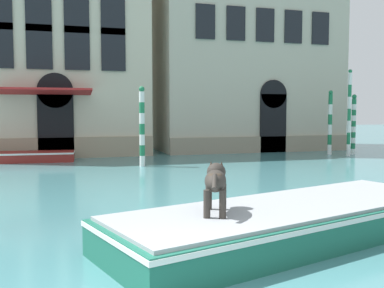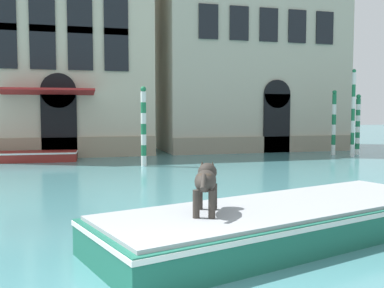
% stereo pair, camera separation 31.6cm
% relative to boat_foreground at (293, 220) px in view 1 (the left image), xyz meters
% --- Properties ---
extents(palazzo_left, '(11.20, 7.40, 13.52)m').
position_rel_boat_foreground_xyz_m(palazzo_left, '(-5.01, 18.93, 6.39)').
color(palazzo_left, beige).
rests_on(palazzo_left, ground_plane).
extents(palazzo_right, '(11.05, 6.13, 17.17)m').
position_rel_boat_foreground_xyz_m(palazzo_right, '(7.05, 18.95, 8.22)').
color(palazzo_right, '#BCB29E').
rests_on(palazzo_right, ground_plane).
extents(boat_foreground, '(7.75, 4.42, 0.66)m').
position_rel_boat_foreground_xyz_m(boat_foreground, '(0.00, 0.00, 0.00)').
color(boat_foreground, '#1E6651').
rests_on(boat_foreground, ground_plane).
extents(dog_on_deck, '(0.67, 1.20, 0.84)m').
position_rel_boat_foreground_xyz_m(dog_on_deck, '(-1.65, -0.28, 0.86)').
color(dog_on_deck, '#332D28').
rests_on(dog_on_deck, boat_foreground).
extents(boat_moored_near_palazzo, '(4.97, 1.69, 0.47)m').
position_rel_boat_foreground_xyz_m(boat_moored_near_palazzo, '(-5.94, 14.83, -0.10)').
color(boat_moored_near_palazzo, maroon).
rests_on(boat_moored_near_palazzo, ground_plane).
extents(mooring_pole_0, '(0.25, 0.25, 3.28)m').
position_rel_boat_foreground_xyz_m(mooring_pole_0, '(11.30, 13.58, 1.31)').
color(mooring_pole_0, white).
rests_on(mooring_pole_0, ground_plane).
extents(mooring_pole_1, '(0.24, 0.24, 3.43)m').
position_rel_boat_foreground_xyz_m(mooring_pole_1, '(-0.77, 11.61, 1.38)').
color(mooring_pole_1, white).
rests_on(mooring_pole_1, ground_plane).
extents(mooring_pole_2, '(0.19, 0.19, 4.54)m').
position_rel_boat_foreground_xyz_m(mooring_pole_2, '(10.42, 12.79, 1.93)').
color(mooring_pole_2, white).
rests_on(mooring_pole_2, ground_plane).
extents(mooring_pole_3, '(0.23, 0.23, 3.49)m').
position_rel_boat_foreground_xyz_m(mooring_pole_3, '(9.94, 13.78, 1.41)').
color(mooring_pole_3, white).
rests_on(mooring_pole_3, ground_plane).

